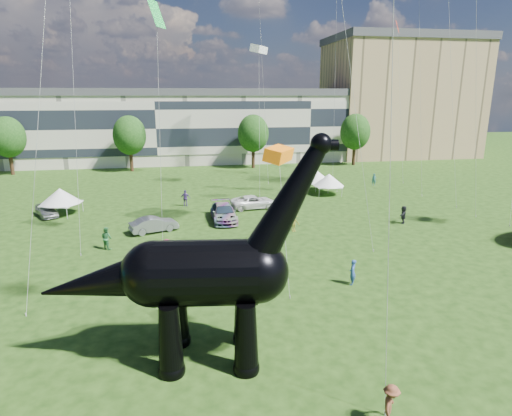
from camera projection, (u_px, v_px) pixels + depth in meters
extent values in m
plane|color=#16330C|center=(268.00, 348.00, 21.04)|extent=(220.00, 220.00, 0.00)
cube|color=beige|center=(158.00, 129.00, 77.24)|extent=(78.00, 11.00, 12.00)
cube|color=tan|center=(399.00, 100.00, 86.67)|extent=(28.00, 18.00, 22.00)
cylinder|color=#382314|center=(12.00, 164.00, 66.20)|extent=(0.56, 0.56, 3.20)
ellipsoid|color=#14380F|center=(7.00, 134.00, 64.99)|extent=(5.20, 5.20, 6.24)
cylinder|color=#382314|center=(131.00, 161.00, 69.15)|extent=(0.56, 0.56, 3.20)
ellipsoid|color=#14380F|center=(129.00, 132.00, 67.94)|extent=(5.20, 5.20, 6.24)
cylinder|color=#382314|center=(253.00, 158.00, 72.42)|extent=(0.56, 0.56, 3.20)
ellipsoid|color=#14380F|center=(253.00, 130.00, 71.21)|extent=(5.20, 5.20, 6.24)
cylinder|color=#382314|center=(354.00, 156.00, 75.36)|extent=(0.56, 0.56, 3.20)
ellipsoid|color=#14380F|center=(355.00, 129.00, 74.15)|extent=(5.20, 5.20, 6.24)
cone|color=black|center=(170.00, 341.00, 18.66)|extent=(1.27, 1.27, 3.32)
sphere|color=black|center=(172.00, 370.00, 19.03)|extent=(1.22, 1.22, 1.22)
cone|color=black|center=(177.00, 313.00, 21.01)|extent=(1.27, 1.27, 3.32)
sphere|color=black|center=(179.00, 340.00, 21.38)|extent=(1.22, 1.22, 1.22)
cone|color=black|center=(246.00, 339.00, 18.82)|extent=(1.27, 1.27, 3.32)
sphere|color=black|center=(246.00, 367.00, 19.20)|extent=(1.22, 1.22, 1.22)
cone|color=black|center=(245.00, 312.00, 21.17)|extent=(1.27, 1.27, 3.32)
sphere|color=black|center=(245.00, 338.00, 21.54)|extent=(1.22, 1.22, 1.22)
cylinder|color=black|center=(206.00, 273.00, 19.23)|extent=(4.97, 3.52, 2.99)
sphere|color=black|center=(154.00, 274.00, 19.11)|extent=(2.99, 2.99, 2.99)
sphere|color=black|center=(257.00, 271.00, 19.34)|extent=(2.88, 2.88, 2.88)
cone|color=black|center=(288.00, 203.00, 18.59)|extent=(4.33, 2.14, 5.86)
sphere|color=black|center=(321.00, 144.00, 18.00)|extent=(0.93, 0.93, 0.93)
cylinder|color=black|center=(329.00, 145.00, 18.03)|extent=(0.83, 0.57, 0.49)
cone|color=black|center=(103.00, 282.00, 19.09)|extent=(6.08, 3.00, 3.25)
imported|color=#B5B5BA|center=(46.00, 210.00, 43.60)|extent=(3.35, 4.31, 1.37)
imported|color=gray|center=(154.00, 224.00, 38.63)|extent=(4.54, 2.92, 1.41)
imported|color=white|center=(254.00, 202.00, 46.72)|extent=(5.34, 3.00, 1.41)
imported|color=#595960|center=(224.00, 213.00, 42.02)|extent=(2.45, 5.70, 1.64)
cube|color=white|center=(329.00, 186.00, 53.07)|extent=(3.38, 3.38, 0.12)
cone|color=white|center=(329.00, 180.00, 52.87)|extent=(4.28, 4.28, 1.48)
cylinder|color=#999999|center=(319.00, 193.00, 51.85)|extent=(0.06, 0.06, 1.09)
cylinder|color=#999999|center=(342.00, 193.00, 51.90)|extent=(0.06, 0.06, 1.09)
cylinder|color=#999999|center=(316.00, 188.00, 54.52)|extent=(0.06, 0.06, 1.09)
cylinder|color=#999999|center=(337.00, 188.00, 54.57)|extent=(0.06, 0.06, 1.09)
cube|color=white|center=(316.00, 182.00, 55.16)|extent=(3.69, 3.69, 0.12)
cone|color=white|center=(316.00, 176.00, 54.95)|extent=(4.68, 4.68, 1.54)
cylinder|color=#999999|center=(305.00, 189.00, 53.99)|extent=(0.06, 0.06, 1.13)
cylinder|color=#999999|center=(328.00, 189.00, 53.84)|extent=(0.06, 0.06, 1.13)
cylinder|color=#999999|center=(304.00, 184.00, 56.77)|extent=(0.06, 0.06, 1.13)
cylinder|color=#999999|center=(326.00, 184.00, 56.62)|extent=(0.06, 0.06, 1.13)
cube|color=silver|center=(61.00, 204.00, 44.16)|extent=(3.97, 3.97, 0.13)
cone|color=silver|center=(60.00, 196.00, 43.94)|extent=(5.03, 5.03, 1.58)
cylinder|color=#999999|center=(40.00, 212.00, 43.10)|extent=(0.06, 0.06, 1.16)
cylinder|color=#999999|center=(67.00, 213.00, 42.69)|extent=(0.06, 0.06, 1.16)
cylinder|color=#999999|center=(57.00, 205.00, 45.92)|extent=(0.06, 0.06, 1.16)
cylinder|color=#999999|center=(83.00, 206.00, 45.51)|extent=(0.06, 0.06, 1.16)
imported|color=olive|center=(294.00, 223.00, 38.72)|extent=(1.21, 0.91, 1.66)
imported|color=#483372|center=(185.00, 198.00, 47.53)|extent=(1.12, 0.57, 1.83)
imported|color=#2C686E|center=(374.00, 180.00, 58.43)|extent=(0.71, 0.60, 1.64)
imported|color=brown|center=(391.00, 406.00, 15.91)|extent=(1.13, 1.27, 1.71)
imported|color=#294B96|center=(353.00, 272.00, 27.87)|extent=(0.66, 0.74, 1.71)
imported|color=maroon|center=(167.00, 251.00, 31.40)|extent=(1.06, 1.06, 1.86)
imported|color=#2B6C3A|center=(107.00, 238.00, 34.28)|extent=(1.13, 1.12, 1.84)
imported|color=black|center=(403.00, 215.00, 41.17)|extent=(1.32, 1.63, 1.74)
cube|color=orange|center=(279.00, 154.00, 27.76)|extent=(2.52, 2.97, 1.06)
plane|color=red|center=(397.00, 27.00, 62.07)|extent=(1.48, 1.88, 1.75)
cube|color=white|center=(259.00, 49.00, 52.25)|extent=(2.63, 3.09, 1.09)
plane|color=green|center=(157.00, 14.00, 30.80)|extent=(1.50, 2.10, 1.91)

